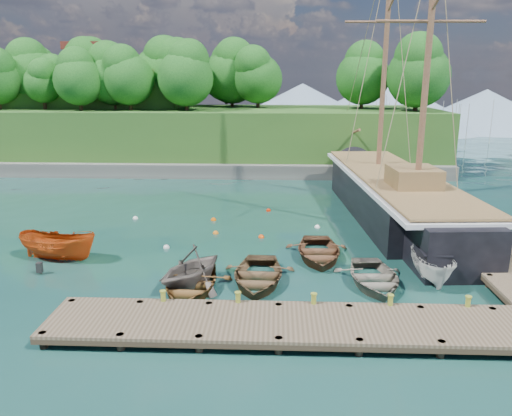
# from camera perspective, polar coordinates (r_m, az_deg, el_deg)

# --- Properties ---
(ground) EXTENTS (160.00, 160.00, 0.00)m
(ground) POSITION_cam_1_polar(r_m,az_deg,el_deg) (25.07, 1.15, -6.97)
(ground) COLOR #12382E
(ground) RESTS_ON ground
(dock_near) EXTENTS (20.00, 3.20, 1.10)m
(dock_near) POSITION_cam_1_polar(r_m,az_deg,el_deg) (19.04, 6.88, -13.09)
(dock_near) COLOR brown
(dock_near) RESTS_ON ground
(dock_east) EXTENTS (3.20, 24.00, 1.10)m
(dock_east) POSITION_cam_1_polar(r_m,az_deg,el_deg) (33.41, 21.58, -1.63)
(dock_east) COLOR brown
(dock_east) RESTS_ON ground
(bollard_0) EXTENTS (0.26, 0.26, 0.45)m
(bollard_0) POSITION_cam_1_polar(r_m,az_deg,el_deg) (20.91, -10.46, -11.88)
(bollard_0) COLOR olive
(bollard_0) RESTS_ON ground
(bollard_1) EXTENTS (0.26, 0.26, 0.45)m
(bollard_1) POSITION_cam_1_polar(r_m,az_deg,el_deg) (20.48, -2.05, -12.23)
(bollard_1) COLOR olive
(bollard_1) RESTS_ON ground
(bollard_2) EXTENTS (0.26, 0.26, 0.45)m
(bollard_2) POSITION_cam_1_polar(r_m,az_deg,el_deg) (20.48, 6.55, -12.32)
(bollard_2) COLOR olive
(bollard_2) RESTS_ON ground
(bollard_3) EXTENTS (0.26, 0.26, 0.45)m
(bollard_3) POSITION_cam_1_polar(r_m,az_deg,el_deg) (20.91, 14.96, -12.15)
(bollard_3) COLOR olive
(bollard_3) RESTS_ON ground
(bollard_4) EXTENTS (0.26, 0.26, 0.45)m
(bollard_4) POSITION_cam_1_polar(r_m,az_deg,el_deg) (21.76, 22.86, -11.76)
(bollard_4) COLOR olive
(bollard_4) RESTS_ON ground
(rowboat_0) EXTENTS (3.64, 4.86, 0.96)m
(rowboat_0) POSITION_cam_1_polar(r_m,az_deg,el_deg) (22.74, -7.49, -9.48)
(rowboat_0) COLOR brown
(rowboat_0) RESTS_ON ground
(rowboat_1) EXTENTS (4.85, 5.03, 2.03)m
(rowboat_1) POSITION_cam_1_polar(r_m,az_deg,el_deg) (23.34, -7.35, -8.81)
(rowboat_1) COLOR #5B524C
(rowboat_1) RESTS_ON ground
(rowboat_2) EXTENTS (3.65, 4.97, 1.00)m
(rowboat_2) POSITION_cam_1_polar(r_m,az_deg,el_deg) (23.45, 0.15, -8.56)
(rowboat_2) COLOR brown
(rowboat_2) RESTS_ON ground
(rowboat_3) EXTENTS (3.41, 4.68, 0.95)m
(rowboat_3) POSITION_cam_1_polar(r_m,az_deg,el_deg) (23.90, 13.26, -8.52)
(rowboat_3) COLOR #70695C
(rowboat_3) RESTS_ON ground
(rowboat_4) EXTENTS (3.42, 4.79, 0.99)m
(rowboat_4) POSITION_cam_1_polar(r_m,az_deg,el_deg) (26.66, 7.12, -5.72)
(rowboat_4) COLOR brown
(rowboat_4) RESTS_ON ground
(motorboat_orange) EXTENTS (4.68, 2.56, 1.71)m
(motorboat_orange) POSITION_cam_1_polar(r_m,az_deg,el_deg) (28.23, -21.52, -5.50)
(motorboat_orange) COLOR #BB4511
(motorboat_orange) RESTS_ON ground
(cabin_boat_white) EXTENTS (1.76, 4.35, 1.66)m
(cabin_boat_white) POSITION_cam_1_polar(r_m,az_deg,el_deg) (25.24, 19.37, -7.70)
(cabin_boat_white) COLOR silver
(cabin_boat_white) RESTS_ON ground
(schooner) EXTENTS (6.96, 29.71, 22.14)m
(schooner) POSITION_cam_1_polar(r_m,az_deg,el_deg) (35.18, 15.45, 1.02)
(schooner) COLOR black
(schooner) RESTS_ON ground
(mooring_buoy_0) EXTENTS (0.35, 0.35, 0.35)m
(mooring_buoy_0) POSITION_cam_1_polar(r_m,az_deg,el_deg) (28.42, -10.20, -4.53)
(mooring_buoy_0) COLOR silver
(mooring_buoy_0) RESTS_ON ground
(mooring_buoy_1) EXTENTS (0.35, 0.35, 0.35)m
(mooring_buoy_1) POSITION_cam_1_polar(r_m,az_deg,el_deg) (30.56, -4.63, -2.94)
(mooring_buoy_1) COLOR orange
(mooring_buoy_1) RESTS_ON ground
(mooring_buoy_2) EXTENTS (0.35, 0.35, 0.35)m
(mooring_buoy_2) POSITION_cam_1_polar(r_m,az_deg,el_deg) (29.74, 0.60, -3.40)
(mooring_buoy_2) COLOR #F5480A
(mooring_buoy_2) RESTS_ON ground
(mooring_buoy_3) EXTENTS (0.35, 0.35, 0.35)m
(mooring_buoy_3) POSITION_cam_1_polar(r_m,az_deg,el_deg) (31.88, 7.02, -2.25)
(mooring_buoy_3) COLOR white
(mooring_buoy_3) RESTS_ON ground
(mooring_buoy_4) EXTENTS (0.36, 0.36, 0.36)m
(mooring_buoy_4) POSITION_cam_1_polar(r_m,az_deg,el_deg) (33.35, -4.88, -1.42)
(mooring_buoy_4) COLOR #E05904
(mooring_buoy_4) RESTS_ON ground
(mooring_buoy_5) EXTENTS (0.33, 0.33, 0.33)m
(mooring_buoy_5) POSITION_cam_1_polar(r_m,az_deg,el_deg) (35.53, 1.44, -0.35)
(mooring_buoy_5) COLOR red
(mooring_buoy_5) RESTS_ON ground
(mooring_buoy_6) EXTENTS (0.35, 0.35, 0.35)m
(mooring_buoy_6) POSITION_cam_1_polar(r_m,az_deg,el_deg) (34.57, -13.63, -1.21)
(mooring_buoy_6) COLOR white
(mooring_buoy_6) RESTS_ON ground
(mooring_buoy_7) EXTENTS (0.33, 0.33, 0.33)m
(mooring_buoy_7) POSITION_cam_1_polar(r_m,az_deg,el_deg) (29.02, 7.40, -4.00)
(mooring_buoy_7) COLOR orange
(mooring_buoy_7) RESTS_ON ground
(headland) EXTENTS (51.00, 19.31, 12.90)m
(headland) POSITION_cam_1_polar(r_m,az_deg,el_deg) (56.37, -11.49, 10.73)
(headland) COLOR #474744
(headland) RESTS_ON ground
(distant_ridge) EXTENTS (117.00, 40.00, 10.00)m
(distant_ridge) POSITION_cam_1_polar(r_m,az_deg,el_deg) (93.48, 4.87, 11.77)
(distant_ridge) COLOR #728CA5
(distant_ridge) RESTS_ON ground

